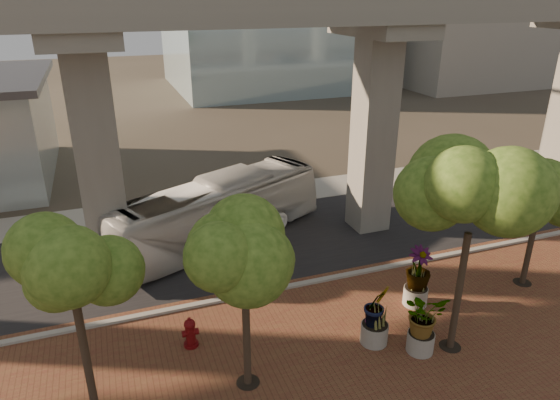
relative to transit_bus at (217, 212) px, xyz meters
name	(u,v)px	position (x,y,z in m)	size (l,w,h in m)	color
ground	(264,266)	(1.32, -2.81, -1.51)	(160.00, 160.00, 0.00)	#3C362C
brick_plaza	(352,399)	(1.32, -10.81, -1.48)	(70.00, 13.00, 0.06)	brown
asphalt_road	(251,245)	(1.32, -0.81, -1.49)	(90.00, 8.00, 0.04)	black
curb_strip	(280,289)	(1.32, -4.81, -1.43)	(70.00, 0.25, 0.16)	#9E9C93
far_sidewalk	(222,201)	(1.32, 4.69, -1.48)	(90.00, 3.00, 0.06)	#9E9C93
transit_viaduct	(247,85)	(1.32, -0.81, 5.78)	(72.00, 5.60, 12.40)	gray
transit_bus	(217,212)	(0.00, 0.00, 0.00)	(2.54, 10.80, 3.01)	silver
fire_hydrant	(190,332)	(-2.57, -6.97, -0.93)	(0.53, 0.48, 1.07)	#660B0D
planter_front	(424,317)	(4.30, -9.71, -0.16)	(1.92, 1.92, 2.11)	#9F998F
planter_right	(418,271)	(5.65, -7.42, -0.05)	(2.16, 2.16, 2.31)	#A5A395
planter_left	(376,308)	(3.13, -8.83, -0.12)	(1.99, 1.99, 2.19)	gray
street_tree_far_west	(70,271)	(-5.56, -8.79, 2.99)	(3.21, 3.21, 5.92)	#473428
street_tree_near_west	(244,244)	(-1.29, -9.20, 3.17)	(3.60, 3.60, 6.27)	#473428
street_tree_near_east	(475,194)	(5.37, -9.88, 3.93)	(4.31, 4.31, 7.36)	#473428
street_tree_far_east	(544,184)	(10.53, -7.63, 2.74)	(3.36, 3.36, 5.73)	#473428
streetlamp_east	(392,99)	(10.89, 3.45, 3.75)	(0.45, 1.30, 9.00)	#29292D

